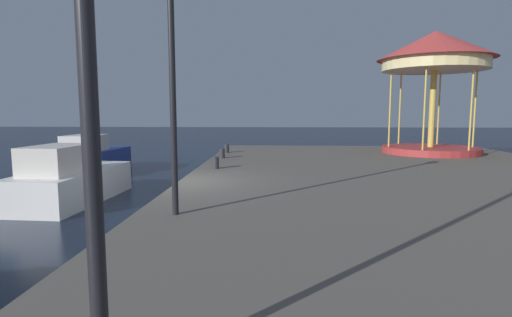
{
  "coord_description": "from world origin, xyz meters",
  "views": [
    {
      "loc": [
        2.72,
        -10.98,
        2.76
      ],
      "look_at": [
        2.1,
        2.04,
        1.22
      ],
      "focal_mm": 27.9,
      "sensor_mm": 36.0,
      "label": 1
    }
  ],
  "objects_px": {
    "motorboat_blue": "(91,159)",
    "lamp_post_mid_promenade": "(172,46)",
    "motorboat_white": "(70,180)",
    "bollard_center": "(227,148)",
    "bollard_south": "(215,163)",
    "carousel": "(435,62)",
    "bollard_north": "(222,153)"
  },
  "relations": [
    {
      "from": "lamp_post_mid_promenade",
      "to": "bollard_south",
      "type": "xyz_separation_m",
      "value": [
        -0.15,
        6.14,
        -2.94
      ]
    },
    {
      "from": "bollard_center",
      "to": "lamp_post_mid_promenade",
      "type": "bearing_deg",
      "value": -87.89
    },
    {
      "from": "bollard_north",
      "to": "bollard_south",
      "type": "xyz_separation_m",
      "value": [
        0.19,
        -3.13,
        0.0
      ]
    },
    {
      "from": "motorboat_white",
      "to": "bollard_center",
      "type": "relative_size",
      "value": 11.25
    },
    {
      "from": "motorboat_white",
      "to": "bollard_north",
      "type": "bearing_deg",
      "value": 51.39
    },
    {
      "from": "motorboat_white",
      "to": "bollard_center",
      "type": "distance_m",
      "value": 8.28
    },
    {
      "from": "lamp_post_mid_promenade",
      "to": "bollard_north",
      "type": "xyz_separation_m",
      "value": [
        -0.34,
        9.27,
        -2.94
      ]
    },
    {
      "from": "bollard_south",
      "to": "bollard_center",
      "type": "relative_size",
      "value": 1.0
    },
    {
      "from": "bollard_center",
      "to": "bollard_south",
      "type": "bearing_deg",
      "value": -87.08
    },
    {
      "from": "motorboat_white",
      "to": "motorboat_blue",
      "type": "bearing_deg",
      "value": 109.51
    },
    {
      "from": "motorboat_blue",
      "to": "lamp_post_mid_promenade",
      "type": "distance_m",
      "value": 12.16
    },
    {
      "from": "bollard_south",
      "to": "bollard_north",
      "type": "bearing_deg",
      "value": 93.5
    },
    {
      "from": "carousel",
      "to": "bollard_center",
      "type": "xyz_separation_m",
      "value": [
        -9.69,
        -0.21,
        -4.05
      ]
    },
    {
      "from": "motorboat_blue",
      "to": "bollard_south",
      "type": "xyz_separation_m",
      "value": [
        6.16,
        -3.72,
        0.32
      ]
    },
    {
      "from": "motorboat_blue",
      "to": "bollard_south",
      "type": "height_order",
      "value": "motorboat_blue"
    },
    {
      "from": "motorboat_blue",
      "to": "lamp_post_mid_promenade",
      "type": "relative_size",
      "value": 0.94
    },
    {
      "from": "motorboat_blue",
      "to": "motorboat_white",
      "type": "xyz_separation_m",
      "value": [
        1.98,
        -5.59,
        -0.0
      ]
    },
    {
      "from": "lamp_post_mid_promenade",
      "to": "bollard_center",
      "type": "relative_size",
      "value": 11.62
    },
    {
      "from": "motorboat_blue",
      "to": "lamp_post_mid_promenade",
      "type": "height_order",
      "value": "lamp_post_mid_promenade"
    },
    {
      "from": "motorboat_blue",
      "to": "motorboat_white",
      "type": "bearing_deg",
      "value": -70.49
    },
    {
      "from": "motorboat_blue",
      "to": "bollard_center",
      "type": "distance_m",
      "value": 6.14
    },
    {
      "from": "motorboat_blue",
      "to": "bollard_center",
      "type": "relative_size",
      "value": 10.94
    },
    {
      "from": "lamp_post_mid_promenade",
      "to": "bollard_south",
      "type": "relative_size",
      "value": 11.62
    },
    {
      "from": "carousel",
      "to": "motorboat_blue",
      "type": "bearing_deg",
      "value": -172.99
    },
    {
      "from": "carousel",
      "to": "bollard_north",
      "type": "xyz_separation_m",
      "value": [
        -9.6,
        -2.51,
        -4.05
      ]
    },
    {
      "from": "motorboat_blue",
      "to": "carousel",
      "type": "xyz_separation_m",
      "value": [
        15.57,
        1.91,
        4.37
      ]
    },
    {
      "from": "motorboat_blue",
      "to": "carousel",
      "type": "distance_m",
      "value": 16.29
    },
    {
      "from": "motorboat_white",
      "to": "bollard_south",
      "type": "xyz_separation_m",
      "value": [
        4.18,
        1.87,
        0.32
      ]
    },
    {
      "from": "motorboat_blue",
      "to": "bollard_north",
      "type": "relative_size",
      "value": 10.94
    },
    {
      "from": "lamp_post_mid_promenade",
      "to": "bollard_north",
      "type": "distance_m",
      "value": 9.73
    },
    {
      "from": "carousel",
      "to": "bollard_south",
      "type": "height_order",
      "value": "carousel"
    },
    {
      "from": "lamp_post_mid_promenade",
      "to": "bollard_center",
      "type": "xyz_separation_m",
      "value": [
        -0.43,
        11.56,
        -2.94
      ]
    }
  ]
}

